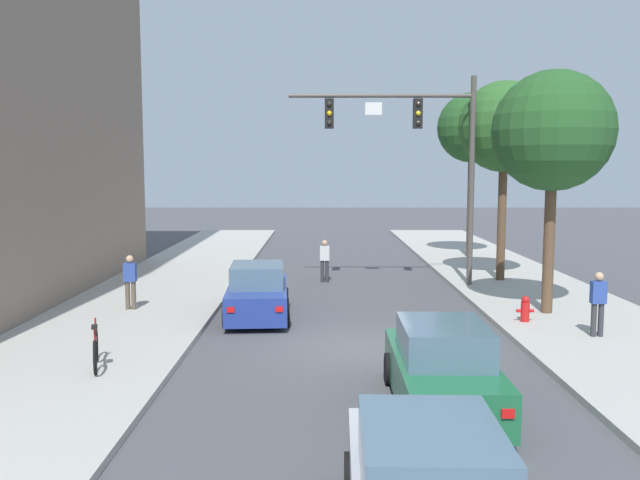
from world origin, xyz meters
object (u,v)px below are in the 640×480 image
Objects in this scene: pedestrian_sidewalk_right_walker at (602,301)px; car_lead_blue at (261,293)px; car_following_green at (445,370)px; traffic_signal_mast at (423,141)px; street_tree_nearest at (557,132)px; street_tree_third at (476,129)px; street_tree_second at (508,128)px; pedestrian_sidewalk_left_walker at (134,279)px; pedestrian_crossing_road at (328,259)px; bicycle_leaning at (99,349)px; fire_hydrant at (529,309)px.

car_lead_blue is at bearing 162.27° from pedestrian_sidewalk_right_walker.
traffic_signal_mast is at bearing 83.68° from car_following_green.
pedestrian_sidewalk_right_walker is at bearing -17.73° from car_lead_blue.
car_following_green is at bearing -120.89° from street_tree_nearest.
street_tree_third is at bearing 89.02° from pedestrian_sidewalk_right_walker.
street_tree_second is (8.72, 5.85, 5.17)m from car_lead_blue.
car_following_green is at bearing -44.94° from pedestrian_sidewalk_left_walker.
street_tree_third reaches higher than pedestrian_crossing_road.
street_tree_nearest is (6.50, -6.16, 4.50)m from pedestrian_crossing_road.
pedestrian_sidewalk_right_walker is 0.23× the size of street_tree_nearest.
street_tree_second reaches higher than pedestrian_crossing_road.
pedestrian_crossing_road is (2.01, 6.14, 0.19)m from car_lead_blue.
street_tree_nearest is at bearing 25.45° from bicycle_leaning.
traffic_signal_mast is 7.96m from fire_hydrant.
car_lead_blue is at bearing -108.16° from pedestrian_crossing_road.
traffic_signal_mast is 1.07× the size of street_tree_nearest.
car_lead_blue is 7.61m from fire_hydrant.
pedestrian_crossing_road is 11.26m from pedestrian_sidewalk_right_walker.
pedestrian_sidewalk_right_walker is at bearing 44.23° from car_following_green.
pedestrian_sidewalk_right_walker reaches higher than fire_hydrant.
pedestrian_sidewalk_left_walker is at bearing 173.49° from car_lead_blue.
bicycle_leaning is 22.54m from street_tree_third.
traffic_signal_mast is at bearing 122.88° from street_tree_nearest.
car_following_green is 6.66m from pedestrian_sidewalk_right_walker.
bicycle_leaning is 13.58m from street_tree_nearest.
bicycle_leaning is at bearing -81.04° from pedestrian_sidewalk_left_walker.
bicycle_leaning is 17.10m from street_tree_second.
pedestrian_sidewalk_left_walker reaches higher than fire_hydrant.
traffic_signal_mast is at bearing 41.46° from car_lead_blue.
street_tree_nearest is at bearing 96.32° from pedestrian_sidewalk_right_walker.
pedestrian_crossing_road is (5.88, 5.70, -0.15)m from pedestrian_sidewalk_left_walker.
bicycle_leaning is at bearing -118.24° from car_lead_blue.
car_lead_blue is at bearing 61.76° from bicycle_leaning.
car_following_green is 7.27m from bicycle_leaning.
traffic_signal_mast is at bearing -162.17° from street_tree_second.
street_tree_second reaches higher than street_tree_nearest.
street_tree_nearest is at bearing 59.11° from car_following_green.
pedestrian_sidewalk_right_walker reaches higher than car_lead_blue.
street_tree_third reaches higher than fire_hydrant.
car_following_green is 0.61× the size of street_tree_nearest.
pedestrian_crossing_road is 0.22× the size of street_tree_second.
street_tree_second reaches higher than car_following_green.
pedestrian_sidewalk_left_walker is at bearing -135.86° from pedestrian_crossing_road.
street_tree_third is at bearing 65.17° from traffic_signal_mast.
street_tree_third is at bearing 83.55° from fire_hydrant.
traffic_signal_mast reaches higher than street_tree_second.
bicycle_leaning is at bearing -135.87° from street_tree_second.
street_tree_third is (7.07, 6.58, 5.37)m from pedestrian_crossing_road.
pedestrian_sidewalk_left_walker is at bearing -156.75° from street_tree_second.
pedestrian_sidewalk_left_walker is at bearing 177.90° from street_tree_nearest.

